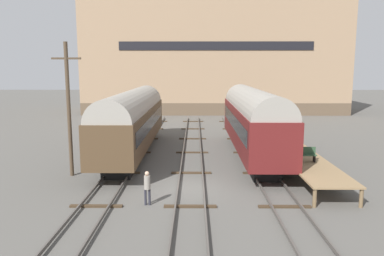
{
  "coord_description": "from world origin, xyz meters",
  "views": [
    {
      "loc": [
        0.23,
        -20.61,
        6.77
      ],
      "look_at": [
        0.0,
        8.1,
        2.2
      ],
      "focal_mm": 35.0,
      "sensor_mm": 36.0,
      "label": 1
    }
  ],
  "objects_px": {
    "train_car_brown": "(133,119)",
    "person_worker": "(147,185)",
    "bench": "(305,154)",
    "utility_pole": "(69,108)"
  },
  "relations": [
    {
      "from": "train_car_brown",
      "to": "person_worker",
      "type": "relative_size",
      "value": 10.17
    },
    {
      "from": "train_car_brown",
      "to": "bench",
      "type": "relative_size",
      "value": 12.66
    },
    {
      "from": "bench",
      "to": "utility_pole",
      "type": "relative_size",
      "value": 0.17
    },
    {
      "from": "train_car_brown",
      "to": "utility_pole",
      "type": "distance_m",
      "value": 6.79
    },
    {
      "from": "bench",
      "to": "utility_pole",
      "type": "height_order",
      "value": "utility_pole"
    },
    {
      "from": "bench",
      "to": "utility_pole",
      "type": "xyz_separation_m",
      "value": [
        -14.67,
        0.43,
        2.81
      ]
    },
    {
      "from": "bench",
      "to": "utility_pole",
      "type": "bearing_deg",
      "value": 178.33
    },
    {
      "from": "train_car_brown",
      "to": "person_worker",
      "type": "bearing_deg",
      "value": -77.27
    },
    {
      "from": "train_car_brown",
      "to": "person_worker",
      "type": "xyz_separation_m",
      "value": [
        2.51,
        -11.12,
        -1.84
      ]
    },
    {
      "from": "train_car_brown",
      "to": "utility_pole",
      "type": "bearing_deg",
      "value": -116.73
    },
    {
      "from": "train_car_brown",
      "to": "bench",
      "type": "distance_m",
      "value": 13.37
    },
    {
      "from": "train_car_brown",
      "to": "bench",
      "type": "height_order",
      "value": "train_car_brown"
    },
    {
      "from": "train_car_brown",
      "to": "bench",
      "type": "bearing_deg",
      "value": -28.51
    },
    {
      "from": "utility_pole",
      "to": "train_car_brown",
      "type": "bearing_deg",
      "value": 63.27
    },
    {
      "from": "train_car_brown",
      "to": "person_worker",
      "type": "distance_m",
      "value": 11.55
    }
  ]
}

